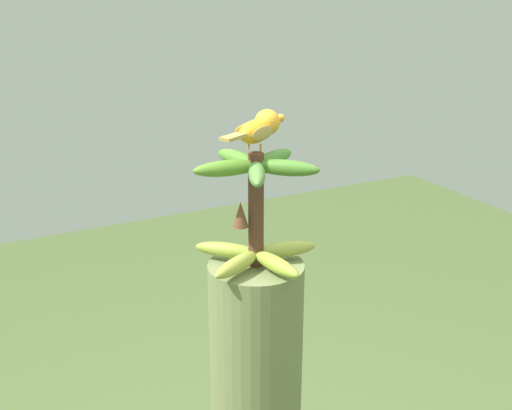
% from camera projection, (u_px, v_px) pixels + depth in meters
% --- Properties ---
extents(banana_bunch, '(0.30, 0.30, 0.27)m').
position_uv_depth(banana_bunch, '(256.00, 211.00, 1.47)').
color(banana_bunch, '#4C2D1E').
rests_on(banana_bunch, banana_tree).
extents(perched_bird, '(0.20, 0.12, 0.09)m').
position_uv_depth(perched_bird, '(260.00, 128.00, 1.45)').
color(perched_bird, '#C68933').
rests_on(perched_bird, banana_bunch).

